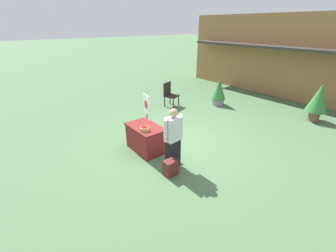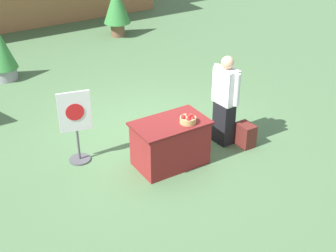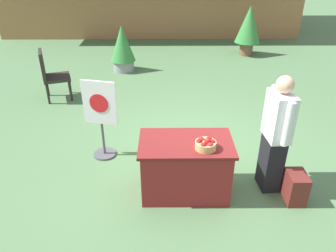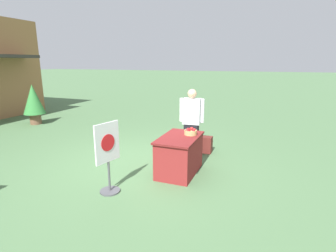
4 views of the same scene
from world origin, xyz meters
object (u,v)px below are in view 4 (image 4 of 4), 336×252
person_visitor (192,122)px  backpack (205,145)px  poster_board (108,156)px  apple_basket (191,132)px  display_table (179,155)px  potted_plant_far_right (33,101)px

person_visitor → backpack: 0.74m
person_visitor → poster_board: (-2.42, 0.80, -0.16)m
apple_basket → poster_board: (-1.48, 1.05, -0.17)m
display_table → apple_basket: (0.23, -0.16, 0.46)m
apple_basket → backpack: apple_basket is taller
display_table → potted_plant_far_right: (2.24, 6.43, 0.47)m
apple_basket → backpack: bearing=-2.2°
apple_basket → potted_plant_far_right: 6.89m
display_table → backpack: bearing=-8.3°
backpack → poster_board: size_ratio=0.33×
person_visitor → potted_plant_far_right: bearing=-104.0°
display_table → backpack: 1.46m
display_table → person_visitor: 1.25m
backpack → person_visitor: bearing=131.6°
person_visitor → apple_basket: bearing=10.6°
apple_basket → potted_plant_far_right: bearing=73.0°
backpack → display_table: bearing=171.7°
person_visitor → backpack: (0.27, -0.30, -0.62)m
poster_board → potted_plant_far_right: bearing=161.4°
backpack → poster_board: (-2.69, 1.10, 0.47)m
backpack → apple_basket: bearing=177.8°
apple_basket → person_visitor: person_visitor is taller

